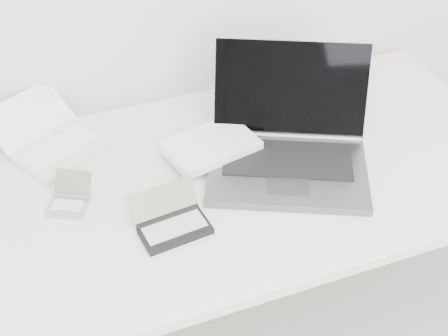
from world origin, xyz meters
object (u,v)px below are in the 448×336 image
object	(u,v)px
desk	(229,187)
laptop_large	(273,147)
netbook_open_white	(53,142)
palmtop_charcoal	(172,223)

from	to	relation	value
desk	laptop_large	distance (m)	0.16
desk	laptop_large	world-z (taller)	laptop_large
netbook_open_white	palmtop_charcoal	world-z (taller)	netbook_open_white
laptop_large	palmtop_charcoal	bearing A→B (deg)	-130.00
netbook_open_white	palmtop_charcoal	xyz separation A→B (m)	(0.21, -0.41, -0.00)
laptop_large	palmtop_charcoal	distance (m)	0.36
desk	laptop_large	size ratio (longest dim) A/B	2.73
desk	laptop_large	bearing A→B (deg)	5.94
laptop_large	palmtop_charcoal	size ratio (longest dim) A/B	3.29
netbook_open_white	palmtop_charcoal	size ratio (longest dim) A/B	2.04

